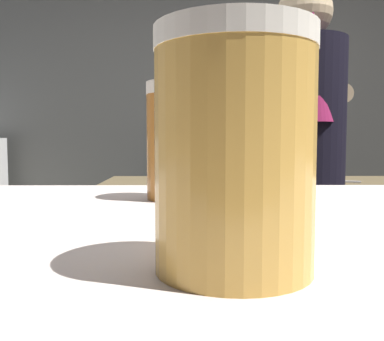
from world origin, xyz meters
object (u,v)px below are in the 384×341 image
Objects in this scene: pint_glass_far at (234,152)px; bottle_soy at (266,129)px; pint_glass_near at (177,141)px; bartender at (302,170)px; chefs_knife at (336,181)px; bottle_vinegar at (230,127)px; mixing_bowl at (227,174)px; bottle_hot_sauce at (229,126)px.

pint_glass_far is 3.09m from bottle_soy.
bottle_soy is (0.57, 3.04, 0.08)m from pint_glass_far.
bartender is at bearing 68.97° from pint_glass_near.
bartender is at bearing -104.35° from chefs_knife.
bottle_vinegar is (0.30, 3.15, 0.09)m from pint_glass_far.
mixing_bowl reaches higher than chefs_knife.
chefs_knife is 1.13× the size of bottle_soy.
pint_glass_far is (0.04, -0.27, -0.00)m from pint_glass_near.
pint_glass_near is at bearing -96.76° from bottle_vinegar.
bottle_hot_sauce is at bearing -98.23° from bottle_vinegar.
pint_glass_far is at bearing -100.56° from bottle_soy.
pint_glass_near is at bearing -97.05° from mixing_bowl.
pint_glass_near is at bearing -96.71° from bottle_hot_sauce.
bartender is 7.08× the size of bottle_vinegar.
bartender is 0.50m from chefs_knife.
bottle_soy is at bearing 68.41° from mixing_bowl.
bottle_soy is (0.38, 0.96, 0.26)m from mixing_bowl.
bartender reaches higher than bottle_vinegar.
mixing_bowl is 0.90× the size of chefs_knife.
bartender is 13.19× the size of pint_glass_near.
bartender is 13.99× the size of pint_glass_far.
bartender reaches higher than chefs_knife.
bottle_vinegar is (0.01, 0.10, -0.01)m from bottle_hot_sauce.
bottle_soy reaches higher than mixing_bowl.
chefs_knife is 1.89× the size of pint_glass_far.
bottle_soy is (0.12, 1.52, 0.20)m from bartender.
bottle_soy is at bearing -0.83° from bottle_hot_sauce.
mixing_bowl is at bearing 84.86° from pint_glass_far.
bottle_hot_sauce is (0.10, 0.96, 0.28)m from mixing_bowl.
pint_glass_far is (-0.44, -1.52, 0.12)m from bartender.
mixing_bowl is (-0.26, 0.56, -0.06)m from bartender.
pint_glass_far is 0.51× the size of bottle_vinegar.
bartender is 7.39× the size of chefs_knife.
pint_glass_near is 1.06× the size of pint_glass_far.
bottle_hot_sauce is at bearing 84.57° from pint_glass_far.
mixing_bowl is 1.83m from pint_glass_near.
bottle_vinegar reaches higher than bottle_soy.
bottle_vinegar is (0.34, 2.88, 0.09)m from pint_glass_near.
bottle_soy is 0.28m from bottle_hot_sauce.
bartender reaches higher than pint_glass_near.
bottle_hot_sauce is at bearing 83.94° from mixing_bowl.
bottle_vinegar is at bearing 157.79° from bottle_soy.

